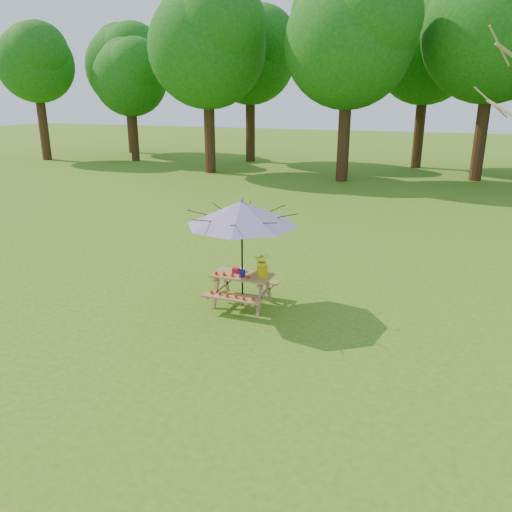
% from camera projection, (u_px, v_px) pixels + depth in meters
% --- Properties ---
extents(ground, '(120.00, 120.00, 0.00)m').
position_uv_depth(ground, '(257.00, 429.00, 6.48)').
color(ground, '#3E6E15').
rests_on(ground, ground).
extents(treeline, '(60.00, 12.00, 16.00)m').
position_uv_depth(treeline, '(424.00, 10.00, 23.57)').
color(treeline, '#0F5710').
rests_on(treeline, ground).
extents(picnic_table, '(1.20, 1.32, 0.67)m').
position_uv_depth(picnic_table, '(242.00, 290.00, 10.24)').
color(picnic_table, '#9A7345').
rests_on(picnic_table, ground).
extents(patio_umbrella, '(2.64, 2.64, 2.25)m').
position_uv_depth(patio_umbrella, '(242.00, 213.00, 9.75)').
color(patio_umbrella, black).
rests_on(patio_umbrella, ground).
extents(produce_bins, '(0.34, 0.42, 0.13)m').
position_uv_depth(produce_bins, '(240.00, 272.00, 10.15)').
color(produce_bins, red).
rests_on(produce_bins, picnic_table).
extents(tomatoes_row, '(0.77, 0.13, 0.07)m').
position_uv_depth(tomatoes_row, '(232.00, 275.00, 10.02)').
color(tomatoes_row, red).
rests_on(tomatoes_row, picnic_table).
extents(flower_bucket, '(0.37, 0.35, 0.50)m').
position_uv_depth(flower_bucket, '(262.00, 264.00, 9.95)').
color(flower_bucket, '#DDB60B').
rests_on(flower_bucket, picnic_table).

